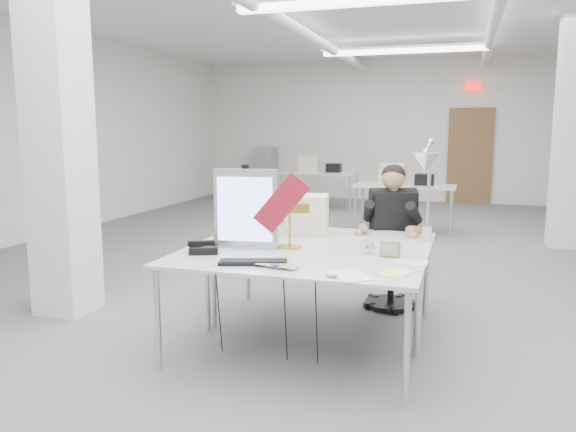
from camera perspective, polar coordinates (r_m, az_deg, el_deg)
name	(u,v)px	position (r m, az deg, el deg)	size (l,w,h in m)	color
room_shell	(365,125)	(6.36, 7.83, 9.13)	(10.04, 14.04, 3.24)	#595A5C
desk_main	(292,262)	(3.91, 0.36, -4.68)	(1.80, 0.90, 0.03)	silver
desk_second	(323,238)	(4.76, 3.58, -2.24)	(1.80, 0.90, 0.03)	silver
bg_desk_a	(405,186)	(9.22, 11.76, 3.01)	(1.60, 0.80, 0.03)	silver
bg_desk_b	(318,173)	(11.74, 3.12, 4.41)	(1.60, 0.80, 0.03)	silver
filing_cabinet	(265,172)	(13.63, -2.30, 4.44)	(0.45, 0.55, 1.20)	gray
office_chair	(392,247)	(5.29, 10.51, -3.15)	(0.56, 0.56, 1.14)	black
seated_person	(392,213)	(5.18, 10.55, 0.31)	(0.52, 0.65, 0.97)	black
monitor	(246,209)	(4.25, -4.30, 0.72)	(0.49, 0.05, 0.61)	#A6A6AB
pennant	(282,203)	(4.11, -0.66, 1.32)	(0.44, 0.01, 0.18)	maroon
keyboard	(253,262)	(3.81, -3.57, -4.69)	(0.46, 0.15, 0.02)	black
laptop	(275,267)	(3.66, -1.35, -5.24)	(0.29, 0.18, 0.02)	silver
mouse	(331,275)	(3.48, 4.43, -5.95)	(0.08, 0.05, 0.03)	silver
bankers_lamp	(290,224)	(4.27, 0.19, -0.86)	(0.32, 0.13, 0.36)	gold
desk_phone	(204,249)	(4.18, -8.55, -3.36)	(0.21, 0.19, 0.05)	black
picture_frame_left	(221,239)	(4.40, -6.82, -2.34)	(0.13, 0.01, 0.11)	tan
picture_frame_right	(390,250)	(4.05, 10.34, -3.38)	(0.14, 0.01, 0.11)	olive
desk_clock	(367,247)	(4.14, 8.07, -3.13)	(0.10, 0.10, 0.03)	#B4B5B9
paper_stack_a	(350,276)	(3.52, 6.37, -6.03)	(0.20, 0.29, 0.01)	white
paper_stack_b	(396,273)	(3.62, 10.90, -5.70)	(0.16, 0.22, 0.01)	#FFF198
paper_stack_c	(411,263)	(3.91, 12.42, -4.65)	(0.21, 0.15, 0.01)	silver
beige_monitor	(307,214)	(4.87, 1.94, 0.17)	(0.35, 0.34, 0.34)	beige
architect_lamp	(427,188)	(4.40, 13.92, 2.79)	(0.24, 0.71, 0.92)	silver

